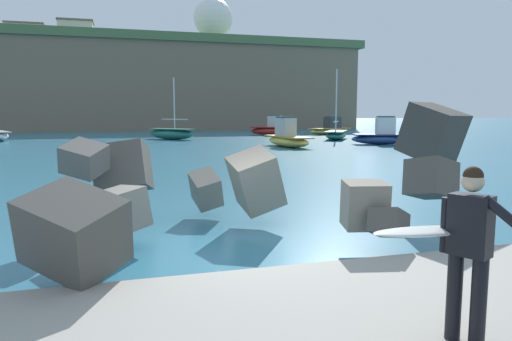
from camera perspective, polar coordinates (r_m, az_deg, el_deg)
ground_plane at (r=8.77m, az=-3.61°, el=-9.66°), size 400.00×400.00×0.00m
breakwater_jetty at (r=9.37m, az=-9.31°, el=-0.45°), size 30.37×6.05×3.20m
surfer_with_board at (r=5.04m, az=23.35°, el=-7.81°), size 2.04×1.48×1.78m
boat_near_left at (r=45.52m, az=9.77°, el=4.35°), size 4.83×6.22×6.60m
boat_near_centre at (r=45.53m, az=-10.27°, el=4.47°), size 4.84×5.19×5.84m
boat_near_right at (r=55.98m, az=9.06°, el=5.04°), size 6.26×4.06×2.16m
boat_mid_centre at (r=39.09m, az=15.10°, el=4.12°), size 5.09×3.56×2.29m
boat_mid_right at (r=53.04m, az=2.03°, el=5.09°), size 5.18×4.31×2.29m
boat_far_left at (r=35.06m, az=3.87°, el=4.02°), size 2.36×5.81×2.26m
mooring_buoy_inner at (r=47.01m, az=4.41°, el=4.21°), size 0.44×0.44×0.44m
headland_bluff at (r=85.08m, az=-23.78°, el=9.40°), size 95.80×34.71×13.75m
radar_dome at (r=91.44m, az=-5.27°, el=17.62°), size 7.27×7.27×9.93m
station_building_east at (r=93.95m, az=-26.20°, el=14.49°), size 6.39×5.37×4.17m
station_building_annex at (r=88.85m, az=-21.09°, el=15.28°), size 5.80×5.05×4.40m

